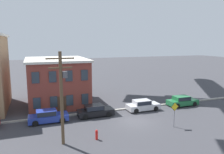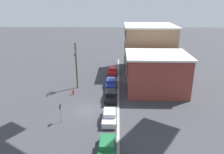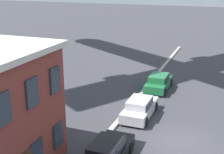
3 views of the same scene
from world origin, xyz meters
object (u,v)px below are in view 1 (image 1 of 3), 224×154
(car_silver, at_px, (143,105))
(car_green, at_px, (182,101))
(car_blue, at_px, (48,116))
(utility_pole, at_px, (62,93))
(fire_hydrant, at_px, (97,135))
(caution_sign, at_px, (175,111))
(car_black, at_px, (95,110))

(car_silver, distance_m, car_green, 6.36)
(car_blue, distance_m, car_silver, 12.25)
(utility_pole, bearing_deg, fire_hydrant, -3.18)
(fire_hydrant, bearing_deg, caution_sign, 0.81)
(utility_pole, xyz_separation_m, fire_hydrant, (3.03, -0.17, -4.19))
(car_blue, relative_size, fire_hydrant, 4.58)
(car_green, bearing_deg, car_blue, -179.40)
(utility_pole, height_order, fire_hydrant, utility_pole)
(car_black, distance_m, car_silver, 6.63)
(car_black, bearing_deg, utility_pole, -126.90)
(caution_sign, relative_size, utility_pole, 0.33)
(car_green, relative_size, caution_sign, 1.61)
(car_blue, distance_m, fire_hydrant, 7.43)
(car_green, height_order, utility_pole, utility_pole)
(car_blue, distance_m, car_green, 18.61)
(car_silver, bearing_deg, car_blue, -179.11)
(caution_sign, bearing_deg, car_blue, 154.21)
(car_silver, xyz_separation_m, caution_sign, (0.45, -6.33, 1.07))
(car_blue, bearing_deg, utility_pole, -81.02)
(car_silver, bearing_deg, fire_hydrant, -142.01)
(caution_sign, bearing_deg, car_black, 138.52)
(car_blue, xyz_separation_m, caution_sign, (12.69, -6.13, 1.07))
(caution_sign, height_order, fire_hydrant, caution_sign)
(car_silver, distance_m, fire_hydrant, 10.48)
(car_green, distance_m, fire_hydrant, 15.98)
(car_black, distance_m, utility_pole, 8.70)
(car_black, bearing_deg, car_green, 0.35)
(utility_pole, relative_size, fire_hydrant, 8.64)
(car_black, relative_size, utility_pole, 0.53)
(car_green, height_order, caution_sign, caution_sign)
(fire_hydrant, bearing_deg, utility_pole, 176.82)
(car_silver, xyz_separation_m, fire_hydrant, (-8.26, -6.45, -0.27))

